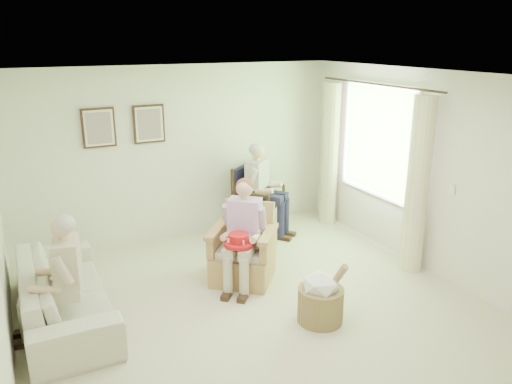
% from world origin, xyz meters
% --- Properties ---
extents(floor, '(5.50, 5.50, 0.00)m').
position_xyz_m(floor, '(0.00, 0.00, 0.00)').
color(floor, beige).
rests_on(floor, ground).
extents(back_wall, '(5.00, 0.04, 2.60)m').
position_xyz_m(back_wall, '(0.00, 2.75, 1.30)').
color(back_wall, silver).
rests_on(back_wall, ground).
extents(front_wall, '(5.00, 0.04, 2.60)m').
position_xyz_m(front_wall, '(0.00, -2.75, 1.30)').
color(front_wall, silver).
rests_on(front_wall, ground).
extents(right_wall, '(0.04, 5.50, 2.60)m').
position_xyz_m(right_wall, '(2.50, 0.00, 1.30)').
color(right_wall, silver).
rests_on(right_wall, ground).
extents(ceiling, '(5.00, 5.50, 0.02)m').
position_xyz_m(ceiling, '(0.00, 0.00, 2.60)').
color(ceiling, white).
rests_on(ceiling, back_wall).
extents(window, '(0.13, 2.50, 1.63)m').
position_xyz_m(window, '(2.46, 1.20, 1.58)').
color(window, '#2D6B23').
rests_on(window, right_wall).
extents(curtain_left, '(0.34, 0.34, 2.30)m').
position_xyz_m(curtain_left, '(2.33, 0.22, 1.15)').
color(curtain_left, beige).
rests_on(curtain_left, ground).
extents(curtain_right, '(0.34, 0.34, 2.30)m').
position_xyz_m(curtain_right, '(2.33, 2.18, 1.15)').
color(curtain_right, beige).
rests_on(curtain_right, ground).
extents(framed_print_left, '(0.45, 0.05, 0.55)m').
position_xyz_m(framed_print_left, '(-1.15, 2.71, 1.78)').
color(framed_print_left, '#382114').
rests_on(framed_print_left, back_wall).
extents(framed_print_right, '(0.45, 0.05, 0.55)m').
position_xyz_m(framed_print_right, '(-0.45, 2.71, 1.78)').
color(framed_print_right, '#382114').
rests_on(framed_print_right, back_wall).
extents(wicker_armchair, '(0.75, 0.75, 0.96)m').
position_xyz_m(wicker_armchair, '(0.18, 0.94, 0.31)').
color(wicker_armchair, tan).
rests_on(wicker_armchair, ground).
extents(wood_armchair, '(0.68, 0.64, 1.05)m').
position_xyz_m(wood_armchair, '(1.08, 2.34, 0.58)').
color(wood_armchair, black).
rests_on(wood_armchair, ground).
extents(sofa, '(2.20, 0.86, 0.64)m').
position_xyz_m(sofa, '(-1.95, 0.95, 0.32)').
color(sofa, beige).
rests_on(sofa, ground).
extents(person_wicker, '(0.40, 0.62, 1.31)m').
position_xyz_m(person_wicker, '(0.18, 0.82, 0.76)').
color(person_wicker, '#C2B39C').
rests_on(person_wicker, ground).
extents(person_dark, '(0.40, 0.63, 1.41)m').
position_xyz_m(person_dark, '(1.08, 2.17, 0.84)').
color(person_dark, '#1D1A3A').
rests_on(person_dark, ground).
extents(person_sofa, '(0.42, 0.62, 1.29)m').
position_xyz_m(person_sofa, '(-1.95, 0.54, 0.74)').
color(person_sofa, '#C2B79C').
rests_on(person_sofa, ground).
extents(red_hat, '(0.36, 0.36, 0.14)m').
position_xyz_m(red_hat, '(0.01, 0.67, 0.66)').
color(red_hat, red).
rests_on(red_hat, person_wicker).
extents(hatbox, '(0.55, 0.55, 0.73)m').
position_xyz_m(hatbox, '(0.53, -0.34, 0.29)').
color(hatbox, tan).
rests_on(hatbox, ground).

